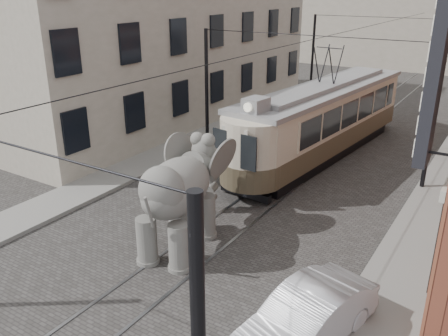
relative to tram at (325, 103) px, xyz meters
The scene contains 9 objects.
ground 8.24m from the tram, 90.47° to the right, with size 120.00×120.00×0.00m, color #3D3A38.
tram_rails 8.24m from the tram, 90.47° to the right, with size 1.54×80.00×0.02m, color slate, non-canonical shape.
sidewalk_right 10.14m from the tram, 52.74° to the right, with size 2.00×60.00×0.15m, color slate.
sidewalk_left 10.52m from the tram, 130.08° to the right, with size 2.00×60.00×0.15m, color slate.
stucco_building 11.52m from the tram, 168.76° to the left, with size 7.00×24.00×10.00m, color gray.
catenary 2.84m from the tram, 95.39° to the right, with size 11.00×30.20×6.00m, color black, non-canonical shape.
tram is the anchor object (origin of this frame).
elephant 11.02m from the tram, 92.94° to the right, with size 3.01×5.46×3.34m, color #5E5C57, non-canonical shape.
parked_car 13.77m from the tram, 70.27° to the right, with size 1.49×4.25×1.40m, color #A9A8AD.
Camera 1 is at (7.81, -13.56, 7.97)m, focal length 37.65 mm.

